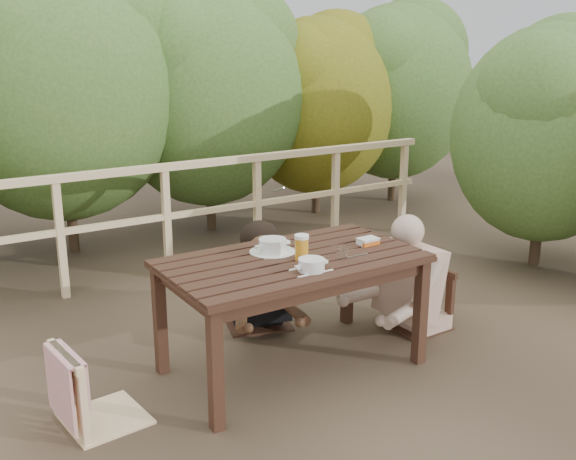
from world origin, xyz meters
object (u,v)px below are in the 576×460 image
table (292,314)px  diner_right (423,233)px  butter_tub (368,242)px  woman (255,242)px  soup_near (311,266)px  soup_far (273,246)px  tumbler (343,254)px  chair_far (257,264)px  chair_left (99,348)px  chair_right (418,274)px  beer_glass (302,248)px  bread_roll (314,265)px

table → diner_right: diner_right is taller
diner_right → butter_tub: 0.58m
woman → soup_near: woman is taller
diner_right → soup_near: diner_right is taller
soup_far → tumbler: (0.29, -0.34, -0.01)m
woman → chair_far: bearing=107.1°
table → woman: 0.80m
chair_far → tumbler: bearing=-67.0°
chair_left → soup_far: 1.22m
chair_right → woman: size_ratio=0.66×
table → tumbler: tumbler is taller
diner_right → beer_glass: diner_right is taller
table → chair_right: bearing=2.5°
chair_left → chair_far: 1.52m
table → soup_far: 0.44m
soup_near → bread_roll: bearing=35.3°
butter_tub → soup_near: bearing=-160.6°
chair_right → soup_near: chair_right is taller
table → butter_tub: 0.68m
table → tumbler: bearing=-35.1°
woman → diner_right: bearing=161.5°
chair_right → soup_far: soup_far is taller
butter_tub → tumbler: bearing=-157.3°
chair_left → woman: woman is taller
diner_right → bread_roll: diner_right is taller
chair_right → diner_right: size_ratio=0.58×
table → soup_far: size_ratio=5.38×
soup_near → tumbler: size_ratio=3.34×
table → chair_left: size_ratio=1.81×
chair_right → chair_far: bearing=-127.0°
chair_far → soup_far: 0.67m
soup_far → beer_glass: beer_glass is taller
beer_glass → tumbler: 0.26m
diner_right → soup_far: bearing=83.0°
table → woman: (0.16, 0.74, 0.26)m
chair_far → soup_near: size_ratio=3.51×
tumbler → chair_left: bearing=171.7°
table → woman: size_ratio=1.26×
chair_left → diner_right: (2.33, 0.01, 0.27)m
butter_tub → bread_roll: bearing=-161.5°
woman → soup_far: size_ratio=4.26×
tumbler → bread_roll: bearing=-165.3°
table → beer_glass: size_ratio=9.36×
diner_right → soup_near: bearing=103.6°
table → butter_tub: bearing=-3.8°
chair_left → tumbler: bearing=-103.9°
chair_right → tumbler: 0.95m
tumbler → butter_tub: 0.34m
woman → beer_glass: (-0.13, -0.80, 0.19)m
chair_left → bread_roll: chair_left is taller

